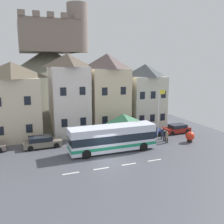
# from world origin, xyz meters

# --- Properties ---
(ground_plane) EXTENTS (40.00, 60.00, 0.07)m
(ground_plane) POSITION_xyz_m (0.00, -0.00, -0.03)
(ground_plane) COLOR #4C4D56
(townhouse_01) EXTENTS (6.80, 5.15, 10.41)m
(townhouse_01) POSITION_xyz_m (-9.29, 11.54, 5.20)
(townhouse_01) COLOR beige
(townhouse_01) RESTS_ON ground_plane
(townhouse_02) EXTENTS (5.18, 6.11, 11.58)m
(townhouse_02) POSITION_xyz_m (-1.79, 12.02, 5.79)
(townhouse_02) COLOR silver
(townhouse_02) RESTS_ON ground_plane
(townhouse_03) EXTENTS (5.64, 5.84, 11.65)m
(townhouse_03) POSITION_xyz_m (4.09, 11.89, 5.82)
(townhouse_03) COLOR beige
(townhouse_03) RESTS_ON ground_plane
(townhouse_04) EXTENTS (5.46, 5.42, 10.09)m
(townhouse_04) POSITION_xyz_m (10.43, 11.68, 5.05)
(townhouse_04) COLOR beige
(townhouse_04) RESTS_ON ground_plane
(hilltop_castle) EXTENTS (41.46, 41.46, 22.00)m
(hilltop_castle) POSITION_xyz_m (-2.06, 30.81, 7.12)
(hilltop_castle) COLOR #62614F
(hilltop_castle) RESTS_ON ground_plane
(transit_bus) EXTENTS (10.29, 2.61, 3.07)m
(transit_bus) POSITION_xyz_m (1.33, 2.44, 1.55)
(transit_bus) COLOR white
(transit_bus) RESTS_ON ground_plane
(bus_shelter) EXTENTS (3.60, 3.60, 3.51)m
(bus_shelter) POSITION_xyz_m (4.43, 6.47, 2.93)
(bus_shelter) COLOR #473D33
(bus_shelter) RESTS_ON ground_plane
(parked_car_00) EXTENTS (4.11, 2.05, 1.30)m
(parked_car_00) POSITION_xyz_m (13.07, 6.36, 0.64)
(parked_car_00) COLOR maroon
(parked_car_00) RESTS_ON ground_plane
(parked_car_01) EXTENTS (4.61, 2.06, 1.39)m
(parked_car_01) POSITION_xyz_m (-6.27, 6.86, 0.68)
(parked_car_01) COLOR #756C5D
(parked_car_01) RESTS_ON ground_plane
(parked_car_02) EXTENTS (4.46, 1.94, 1.35)m
(parked_car_02) POSITION_xyz_m (8.19, 6.49, 0.66)
(parked_car_02) COLOR navy
(parked_car_02) RESTS_ON ground_plane
(pedestrian_00) EXTENTS (0.34, 0.34, 1.56)m
(pedestrian_00) POSITION_xyz_m (9.04, 2.81, 0.84)
(pedestrian_00) COLOR #38332D
(pedestrian_00) RESTS_ON ground_plane
(pedestrian_01) EXTENTS (0.30, 0.32, 1.56)m
(pedestrian_01) POSITION_xyz_m (9.29, 4.46, 0.85)
(pedestrian_01) COLOR #2D2D38
(pedestrian_01) RESTS_ON ground_plane
(pedestrian_02) EXTENTS (0.36, 0.33, 1.52)m
(pedestrian_02) POSITION_xyz_m (9.20, 3.60, 0.80)
(pedestrian_02) COLOR #2D2D38
(pedestrian_02) RESTS_ON ground_plane
(pedestrian_03) EXTENTS (0.34, 0.34, 1.60)m
(pedestrian_03) POSITION_xyz_m (6.60, 4.65, 0.93)
(pedestrian_03) COLOR #2D2D38
(pedestrian_03) RESTS_ON ground_plane
(public_bench) EXTENTS (1.68, 0.48, 0.87)m
(public_bench) POSITION_xyz_m (2.91, 8.95, 0.47)
(public_bench) COLOR brown
(public_bench) RESTS_ON ground_plane
(flagpole) EXTENTS (0.95, 0.10, 6.85)m
(flagpole) POSITION_xyz_m (8.65, 4.31, 3.98)
(flagpole) COLOR silver
(flagpole) RESTS_ON ground_plane
(harbour_buoy) EXTENTS (1.17, 1.17, 1.42)m
(harbour_buoy) POSITION_xyz_m (12.04, 1.99, 0.78)
(harbour_buoy) COLOR black
(harbour_buoy) RESTS_ON ground_plane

